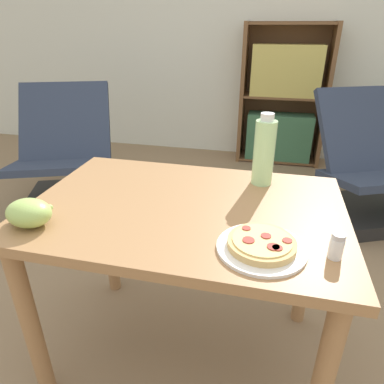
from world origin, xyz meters
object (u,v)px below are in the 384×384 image
(grape_bunch, at_px, (29,213))
(lounge_chair_near, at_px, (67,168))
(pizza_on_plate, at_px, (262,245))
(lounge_chair_far, at_px, (370,180))
(drink_bottle, at_px, (264,152))
(bookshelf, at_px, (283,102))
(salt_shaker, at_px, (337,246))

(grape_bunch, distance_m, lounge_chair_near, 1.67)
(pizza_on_plate, xyz_separation_m, lounge_chair_near, (-1.51, 1.35, -0.45))
(lounge_chair_near, xyz_separation_m, lounge_chair_far, (2.22, 0.30, 0.00))
(drink_bottle, xyz_separation_m, lounge_chair_near, (-1.48, 0.90, -0.56))
(pizza_on_plate, relative_size, lounge_chair_near, 0.26)
(lounge_chair_far, xyz_separation_m, bookshelf, (-0.64, 1.04, 0.31))
(grape_bunch, bearing_deg, lounge_chair_near, 120.26)
(lounge_chair_near, relative_size, lounge_chair_far, 0.98)
(lounge_chair_far, distance_m, bookshelf, 1.26)
(salt_shaker, xyz_separation_m, bookshelf, (-0.12, 2.68, -0.16))
(salt_shaker, bearing_deg, grape_bunch, -177.31)
(drink_bottle, bearing_deg, grape_bunch, -144.51)
(salt_shaker, bearing_deg, bookshelf, 92.50)
(lounge_chair_near, bearing_deg, grape_bunch, -80.82)
(pizza_on_plate, distance_m, grape_bunch, 0.70)
(lounge_chair_far, bearing_deg, salt_shaker, -131.31)
(grape_bunch, relative_size, salt_shaker, 2.03)
(pizza_on_plate, xyz_separation_m, bookshelf, (0.08, 2.69, -0.14))
(grape_bunch, distance_m, salt_shaker, 0.89)
(grape_bunch, height_order, salt_shaker, grape_bunch)
(bookshelf, bearing_deg, salt_shaker, -87.50)
(bookshelf, bearing_deg, drink_bottle, -92.54)
(drink_bottle, bearing_deg, pizza_on_plate, -86.92)
(lounge_chair_far, bearing_deg, drink_bottle, -145.28)
(grape_bunch, height_order, lounge_chair_far, lounge_chair_far)
(grape_bunch, relative_size, lounge_chair_near, 0.16)
(grape_bunch, xyz_separation_m, lounge_chair_near, (-0.81, 1.38, -0.48))
(grape_bunch, xyz_separation_m, salt_shaker, (0.89, 0.04, -0.01))
(drink_bottle, distance_m, lounge_chair_near, 1.82)
(grape_bunch, bearing_deg, lounge_chair_far, 49.90)
(bookshelf, bearing_deg, grape_bunch, -105.92)
(salt_shaker, height_order, bookshelf, bookshelf)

